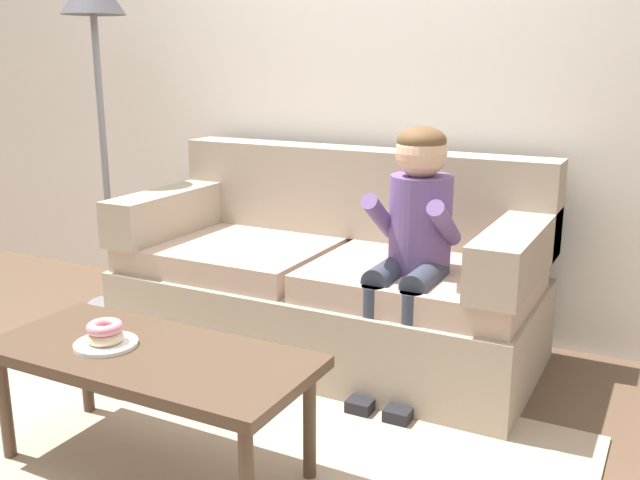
# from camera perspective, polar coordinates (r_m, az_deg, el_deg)

# --- Properties ---
(ground) EXTENTS (10.00, 10.00, 0.00)m
(ground) POSITION_cam_1_polar(r_m,az_deg,el_deg) (2.84, -6.83, -14.58)
(ground) COLOR brown
(wall_back) EXTENTS (8.00, 0.10, 2.80)m
(wall_back) POSITION_cam_1_polar(r_m,az_deg,el_deg) (3.72, 5.10, 14.85)
(wall_back) COLOR silver
(wall_back) RESTS_ON ground
(area_rug) EXTENTS (2.57, 1.61, 0.01)m
(area_rug) POSITION_cam_1_polar(r_m,az_deg,el_deg) (2.66, -9.98, -16.68)
(area_rug) COLOR tan
(area_rug) RESTS_ON ground
(couch) EXTENTS (1.93, 0.90, 0.94)m
(couch) POSITION_cam_1_polar(r_m,az_deg,el_deg) (3.38, 0.90, -3.27)
(couch) COLOR tan
(couch) RESTS_ON ground
(coffee_table) EXTENTS (1.11, 0.50, 0.43)m
(coffee_table) POSITION_cam_1_polar(r_m,az_deg,el_deg) (2.45, -13.42, -9.61)
(coffee_table) COLOR #4C3828
(coffee_table) RESTS_ON ground
(person_child) EXTENTS (0.34, 0.58, 1.10)m
(person_child) POSITION_cam_1_polar(r_m,az_deg,el_deg) (2.93, 7.48, 0.48)
(person_child) COLOR #664C84
(person_child) RESTS_ON ground
(plate) EXTENTS (0.21, 0.21, 0.01)m
(plate) POSITION_cam_1_polar(r_m,az_deg,el_deg) (2.51, -16.72, -7.97)
(plate) COLOR white
(plate) RESTS_ON coffee_table
(donut) EXTENTS (0.16, 0.16, 0.04)m
(donut) POSITION_cam_1_polar(r_m,az_deg,el_deg) (2.50, -16.76, -7.44)
(donut) COLOR beige
(donut) RESTS_ON plate
(donut_second) EXTENTS (0.17, 0.17, 0.04)m
(donut_second) POSITION_cam_1_polar(r_m,az_deg,el_deg) (2.49, -16.82, -6.66)
(donut_second) COLOR pink
(donut_second) RESTS_ON donut
(toy_controller) EXTENTS (0.23, 0.09, 0.05)m
(toy_controller) POSITION_cam_1_polar(r_m,az_deg,el_deg) (3.17, -16.32, -11.33)
(toy_controller) COLOR #339E56
(toy_controller) RESTS_ON ground
(floor_lamp) EXTENTS (0.33, 0.33, 1.84)m
(floor_lamp) POSITION_cam_1_polar(r_m,az_deg,el_deg) (3.98, -17.57, 15.82)
(floor_lamp) COLOR slate
(floor_lamp) RESTS_ON ground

